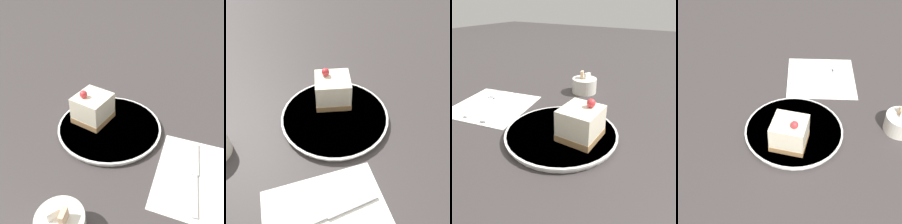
{
  "view_description": "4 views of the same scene",
  "coord_description": "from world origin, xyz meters",
  "views": [
    {
      "loc": [
        -0.25,
        0.38,
        0.39
      ],
      "look_at": [
        -0.01,
        -0.01,
        0.04
      ],
      "focal_mm": 40.0,
      "sensor_mm": 36.0,
      "label": 1
    },
    {
      "loc": [
        -0.35,
        0.03,
        0.37
      ],
      "look_at": [
        -0.03,
        -0.01,
        0.04
      ],
      "focal_mm": 35.0,
      "sensor_mm": 36.0,
      "label": 2
    },
    {
      "loc": [
        0.21,
        -0.34,
        0.27
      ],
      "look_at": [
        -0.0,
        0.01,
        0.06
      ],
      "focal_mm": 35.0,
      "sensor_mm": 36.0,
      "label": 3
    },
    {
      "loc": [
        0.52,
        0.12,
        0.56
      ],
      "look_at": [
        -0.02,
        -0.01,
        0.06
      ],
      "focal_mm": 50.0,
      "sensor_mm": 36.0,
      "label": 4
    }
  ],
  "objects": [
    {
      "name": "knife",
      "position": [
        -0.22,
        0.02,
        0.01
      ],
      "size": [
        0.06,
        0.18,
        0.0
      ],
      "rotation": [
        0.0,
        0.0,
        0.29
      ],
      "color": "#B2B2B7",
      "rests_on": "napkin"
    },
    {
      "name": "ground_plane",
      "position": [
        0.0,
        0.0,
        0.0
      ],
      "size": [
        4.0,
        4.0,
        0.0
      ],
      "primitive_type": "plane",
      "color": "#383333"
    },
    {
      "name": "plate",
      "position": [
        -0.01,
        -0.0,
        0.01
      ],
      "size": [
        0.24,
        0.24,
        0.01
      ],
      "color": "silver",
      "rests_on": "ground_plane"
    },
    {
      "name": "cake_slice",
      "position": [
        0.04,
        0.0,
        0.05
      ],
      "size": [
        0.08,
        0.08,
        0.08
      ],
      "rotation": [
        0.0,
        0.0,
        -0.02
      ],
      "color": "#9E7547",
      "rests_on": "plate"
    }
  ]
}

